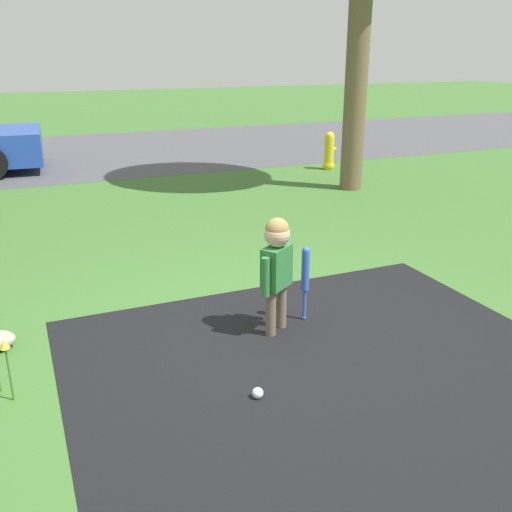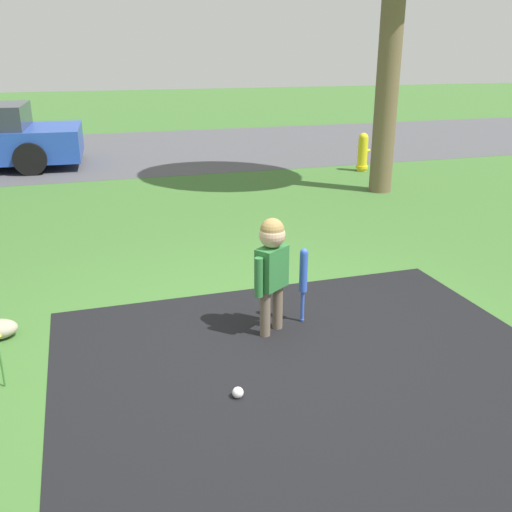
# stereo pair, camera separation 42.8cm
# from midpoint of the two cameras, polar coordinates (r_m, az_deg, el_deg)

# --- Properties ---
(ground_plane) EXTENTS (60.00, 60.00, 0.00)m
(ground_plane) POSITION_cam_midpoint_polar(r_m,az_deg,el_deg) (4.36, 3.35, -8.70)
(ground_plane) COLOR #3D6B2D
(street_strip) EXTENTS (40.00, 6.00, 0.01)m
(street_strip) POSITION_cam_midpoint_polar(r_m,az_deg,el_deg) (13.04, -11.29, 10.32)
(street_strip) COLOR #4C4C51
(street_strip) RESTS_ON ground
(child) EXTENTS (0.32, 0.26, 0.93)m
(child) POSITION_cam_midpoint_polar(r_m,az_deg,el_deg) (4.28, 4.47, -0.45)
(child) COLOR #6B5B4C
(child) RESTS_ON ground
(baseball_bat) EXTENTS (0.06, 0.06, 0.63)m
(baseball_bat) POSITION_cam_midpoint_polar(r_m,az_deg,el_deg) (4.54, 7.46, -1.94)
(baseball_bat) COLOR blue
(baseball_bat) RESTS_ON ground
(sports_ball) EXTENTS (0.07, 0.07, 0.07)m
(sports_ball) POSITION_cam_midpoint_polar(r_m,az_deg,el_deg) (3.71, 1.56, -13.58)
(sports_ball) COLOR white
(sports_ball) RESTS_ON ground
(fire_hydrant) EXTENTS (0.25, 0.22, 0.69)m
(fire_hydrant) POSITION_cam_midpoint_polar(r_m,az_deg,el_deg) (10.72, 11.77, 10.09)
(fire_hydrant) COLOR yellow
(fire_hydrant) RESTS_ON ground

